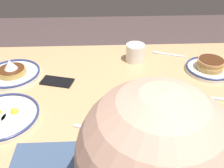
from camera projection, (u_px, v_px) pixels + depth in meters
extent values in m
cube|color=tan|center=(117.00, 96.00, 1.10)|extent=(1.39, 0.92, 0.04)
cylinder|color=tan|center=(205.00, 104.00, 1.63)|extent=(0.05, 0.05, 0.68)
cylinder|color=tan|center=(18.00, 109.00, 1.59)|extent=(0.05, 0.05, 0.68)
cylinder|color=white|center=(13.00, 75.00, 1.19)|extent=(0.26, 0.26, 0.01)
torus|color=navy|center=(12.00, 73.00, 1.18)|extent=(0.26, 0.26, 0.01)
cylinder|color=tan|center=(12.00, 72.00, 1.18)|extent=(0.13, 0.13, 0.01)
cylinder|color=gold|center=(12.00, 70.00, 1.18)|extent=(0.13, 0.13, 0.01)
cylinder|color=#4C2814|center=(11.00, 69.00, 1.17)|extent=(0.12, 0.12, 0.00)
cone|color=white|center=(10.00, 64.00, 1.16)|extent=(0.06, 0.06, 0.04)
cylinder|color=white|center=(209.00, 70.00, 1.23)|extent=(0.23, 0.23, 0.01)
torus|color=navy|center=(209.00, 68.00, 1.22)|extent=(0.23, 0.23, 0.01)
cylinder|color=tan|center=(210.00, 67.00, 1.22)|extent=(0.13, 0.13, 0.01)
cylinder|color=tan|center=(210.00, 65.00, 1.22)|extent=(0.13, 0.13, 0.01)
cylinder|color=gold|center=(211.00, 63.00, 1.21)|extent=(0.12, 0.12, 0.01)
cylinder|color=tan|center=(211.00, 61.00, 1.20)|extent=(0.12, 0.12, 0.01)
cylinder|color=#4C2814|center=(212.00, 60.00, 1.20)|extent=(0.12, 0.12, 0.00)
cylinder|color=silver|center=(3.00, 118.00, 0.94)|extent=(0.27, 0.27, 0.01)
torus|color=navy|center=(2.00, 115.00, 0.94)|extent=(0.27, 0.27, 0.01)
cylinder|color=white|center=(13.00, 118.00, 0.93)|extent=(0.08, 0.08, 0.01)
sphere|color=yellow|center=(15.00, 112.00, 0.95)|extent=(0.03, 0.03, 0.03)
cylinder|color=white|center=(141.00, 104.00, 1.01)|extent=(0.25, 0.25, 0.01)
torus|color=navy|center=(141.00, 101.00, 1.01)|extent=(0.25, 0.25, 0.01)
cube|color=#D8AB52|center=(145.00, 97.00, 1.02)|extent=(0.12, 0.08, 0.02)
ellipsoid|color=brown|center=(129.00, 104.00, 0.97)|extent=(0.05, 0.04, 0.04)
ellipsoid|color=brown|center=(133.00, 106.00, 0.97)|extent=(0.04, 0.03, 0.03)
ellipsoid|color=brown|center=(136.00, 107.00, 0.97)|extent=(0.03, 0.03, 0.03)
ellipsoid|color=brown|center=(136.00, 105.00, 0.97)|extent=(0.04, 0.03, 0.03)
cylinder|color=white|center=(135.00, 53.00, 1.29)|extent=(0.10, 0.10, 0.09)
torus|color=white|center=(139.00, 49.00, 1.33)|extent=(0.04, 0.06, 0.06)
cylinder|color=brown|center=(136.00, 48.00, 1.28)|extent=(0.08, 0.08, 0.01)
cube|color=black|center=(57.00, 82.00, 1.15)|extent=(0.16, 0.11, 0.01)
cube|color=silver|center=(169.00, 54.00, 1.37)|extent=(0.16, 0.08, 0.01)
cube|color=silver|center=(156.00, 51.00, 1.40)|extent=(0.03, 0.01, 0.00)
cube|color=silver|center=(155.00, 52.00, 1.39)|extent=(0.03, 0.01, 0.00)
cube|color=silver|center=(155.00, 52.00, 1.39)|extent=(0.03, 0.01, 0.00)
cube|color=silver|center=(155.00, 53.00, 1.38)|extent=(0.03, 0.01, 0.00)
cube|color=silver|center=(207.00, 98.00, 1.05)|extent=(0.20, 0.06, 0.01)
cube|color=silver|center=(185.00, 94.00, 1.07)|extent=(0.03, 0.01, 0.00)
cube|color=silver|center=(185.00, 95.00, 1.07)|extent=(0.03, 0.01, 0.00)
cube|color=silver|center=(185.00, 95.00, 1.06)|extent=(0.03, 0.01, 0.00)
cube|color=silver|center=(185.00, 96.00, 1.06)|extent=(0.03, 0.01, 0.00)
cube|color=silver|center=(205.00, 124.00, 0.92)|extent=(0.09, 0.02, 0.00)
cube|color=silver|center=(97.00, 130.00, 0.89)|extent=(0.17, 0.07, 0.01)
ellipsoid|color=silver|center=(118.00, 134.00, 0.87)|extent=(0.04, 0.03, 0.01)
sphere|color=#D6A48A|center=(155.00, 157.00, 0.30)|extent=(0.19, 0.19, 0.19)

